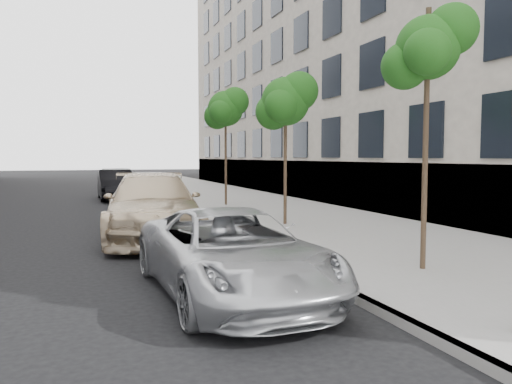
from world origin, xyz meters
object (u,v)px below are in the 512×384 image
tree_near (429,48)px  tree_far (226,109)px  sedan_blue (146,190)px  sedan_rear (121,180)px  suv (152,206)px  tree_mid (286,101)px  minivan (232,253)px  sedan_black (116,185)px

tree_near → tree_far: bearing=90.0°
tree_near → sedan_blue: size_ratio=1.02×
tree_far → sedan_rear: size_ratio=0.99×
sedan_blue → sedan_rear: 10.68m
suv → sedan_rear: (0.64, 18.26, -0.14)m
tree_far → tree_near: bearing=-90.0°
tree_near → sedan_blue: 14.38m
tree_mid → tree_far: size_ratio=0.92×
tree_far → suv: tree_far is taller
sedan_rear → minivan: bearing=-94.8°
tree_mid → sedan_rear: tree_mid is taller
tree_far → tree_mid: bearing=-90.0°
tree_mid → suv: 5.11m
minivan → suv: (-0.40, 6.06, 0.19)m
tree_near → suv: bearing=124.4°
tree_near → tree_mid: bearing=90.0°
tree_near → tree_mid: (0.00, 6.50, -0.27)m
minivan → sedan_black: size_ratio=1.06×
minivan → suv: suv is taller
tree_near → sedan_blue: bearing=103.8°
tree_near → sedan_black: tree_near is taller
sedan_black → sedan_rear: 5.48m
tree_near → sedan_blue: tree_near is taller
sedan_black → sedan_rear: sedan_black is taller
tree_far → minivan: bearing=-105.9°
tree_near → minivan: 5.07m
sedan_black → sedan_blue: bearing=-81.1°
minivan → sedan_blue: sedan_blue is taller
tree_far → suv: 8.78m
tree_far → sedan_blue: (-3.33, 0.59, -3.43)m
tree_mid → sedan_blue: bearing=115.2°
tree_mid → sedan_blue: (-3.33, 7.09, -3.07)m
tree_far → sedan_black: (-4.20, 5.84, -3.46)m
minivan → tree_near: bearing=-1.4°
tree_mid → sedan_black: (-4.20, 12.34, -3.10)m
tree_mid → tree_far: 6.51m
suv → sedan_rear: suv is taller
suv → sedan_black: (-0.08, 12.83, -0.11)m
sedan_rear → sedan_black: bearing=-101.8°
suv → sedan_blue: bearing=90.1°
tree_near → tree_far: size_ratio=0.96×
tree_near → suv: (-4.11, 6.01, -3.26)m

